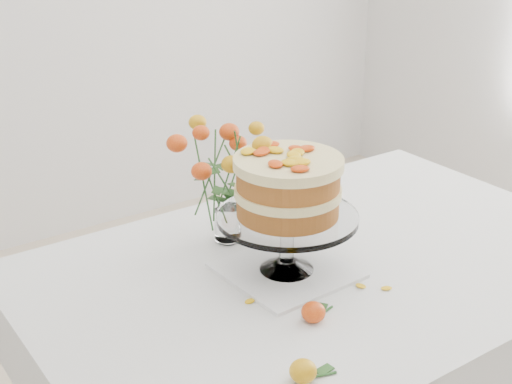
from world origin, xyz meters
The scene contains 10 objects.
table centered at (0.00, 0.00, 0.67)m, with size 1.43×0.93×0.76m.
napkin centered at (-0.12, 0.01, 0.76)m, with size 0.27×0.27×0.01m, color white.
cake_stand centered at (-0.12, 0.01, 0.96)m, with size 0.32×0.32×0.29m.
rose_vase centered at (-0.14, 0.22, 0.96)m, with size 0.29×0.29×0.34m.
loose_rose_near centered at (-0.33, -0.32, 0.78)m, with size 0.09×0.05×0.04m.
loose_rose_far centered at (-0.19, -0.18, 0.78)m, with size 0.09×0.05×0.04m.
stray_petal_a centered at (-0.12, -0.10, 0.76)m, with size 0.03×0.02×0.00m, color yellow.
stray_petal_b centered at (-0.02, -0.14, 0.76)m, with size 0.03×0.02×0.00m, color yellow.
stray_petal_c centered at (0.02, -0.18, 0.76)m, with size 0.03×0.02×0.00m, color yellow.
stray_petal_d centered at (-0.26, -0.05, 0.76)m, with size 0.03×0.02×0.00m, color yellow.
Camera 1 is at (-1.00, -1.14, 1.58)m, focal length 50.00 mm.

